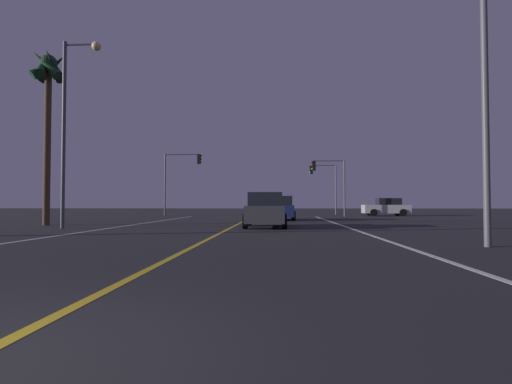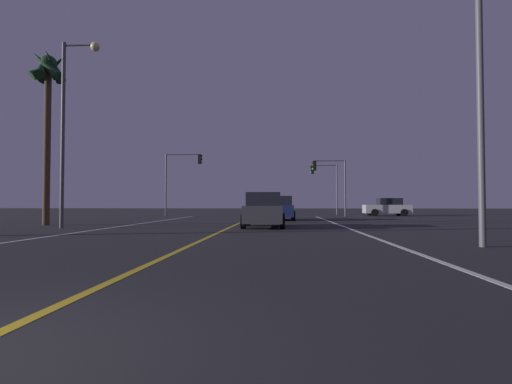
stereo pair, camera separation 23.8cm
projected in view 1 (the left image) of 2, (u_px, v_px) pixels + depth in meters
name	position (u px, v px, depth m)	size (l,w,h in m)	color
lane_edge_right	(362.00, 232.00, 16.26)	(0.16, 39.99, 0.01)	silver
lane_edge_left	(90.00, 231.00, 16.89)	(0.16, 39.99, 0.01)	silver
lane_center_divider	(223.00, 232.00, 16.58)	(0.16, 39.99, 0.01)	gold
car_ahead_far	(280.00, 209.00, 28.39)	(2.02, 4.30, 1.70)	black
car_crossing_side	(386.00, 207.00, 38.29)	(4.30, 2.02, 1.70)	black
car_lead_same_lane	(266.00, 211.00, 19.60)	(2.02, 4.30, 1.70)	black
traffic_light_near_right	(328.00, 174.00, 36.77)	(3.09, 0.36, 5.18)	#4C4C51
traffic_light_near_left	(182.00, 170.00, 37.53)	(3.55, 0.36, 5.86)	#4C4C51
traffic_light_far_right	(323.00, 178.00, 42.25)	(2.87, 0.36, 5.27)	#4C4C51
street_lamp_right_near	(467.00, 41.00, 10.87)	(2.22, 0.44, 8.92)	#4C4C51
street_lamp_left_mid	(72.00, 111.00, 18.95)	(1.85, 0.44, 8.90)	#4C4C51
palm_tree_left_mid	(48.00, 84.00, 21.72)	(2.12, 2.06, 9.55)	#473826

